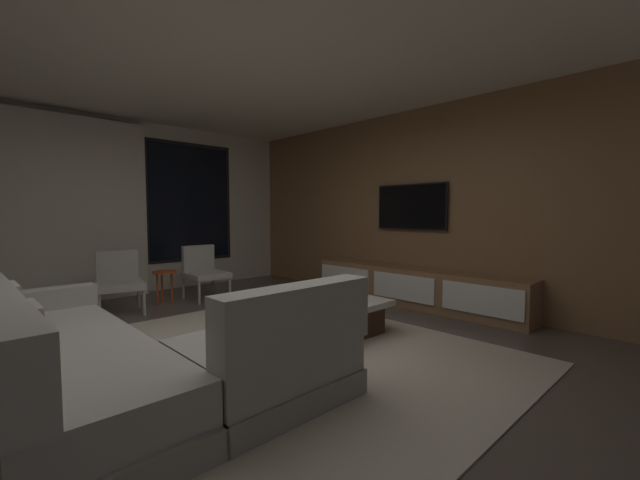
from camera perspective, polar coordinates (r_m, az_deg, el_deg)
floor at (r=3.55m, az=-11.53°, el=-16.87°), size 9.20×9.20×0.00m
back_wall_with_window at (r=6.66m, az=-29.10°, el=4.14°), size 6.60×0.30×2.70m
media_wall at (r=5.59m, az=15.91°, el=4.70°), size 0.12×7.80×2.70m
ceiling at (r=3.63m, az=-12.17°, el=27.30°), size 8.20×8.20×0.00m
area_rug at (r=3.66m, az=-5.84°, el=-16.07°), size 3.20×3.80×0.01m
sectional_couch at (r=2.96m, az=-27.23°, el=-15.51°), size 1.98×2.50×0.82m
coffee_table at (r=4.16m, az=-0.40°, el=-10.98°), size 1.16×1.16×0.36m
book_stack_on_coffee_table at (r=3.94m, az=-0.97°, el=-8.49°), size 0.30×0.19×0.11m
accent_chair_near_window at (r=6.03m, az=-16.63°, el=-4.11°), size 0.54×0.56×0.78m
accent_chair_by_curtain at (r=5.57m, az=-27.27°, el=-5.02°), size 0.64×0.66×0.78m
side_stool at (r=5.86m, az=-21.77°, el=-5.04°), size 0.32×0.32×0.46m
media_console at (r=5.46m, az=13.68°, el=-6.82°), size 0.46×3.10×0.52m
mounted_tv at (r=5.63m, az=13.14°, el=4.74°), size 0.05×1.10×0.63m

